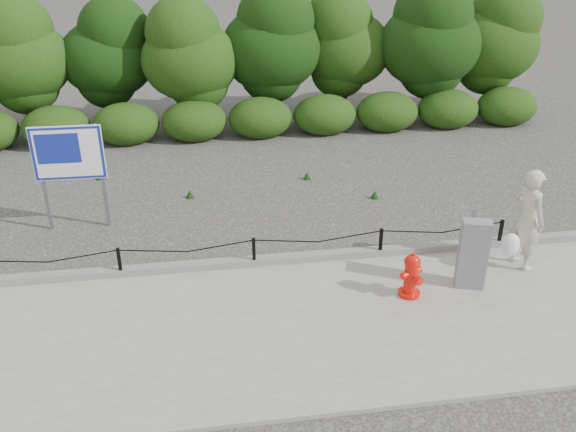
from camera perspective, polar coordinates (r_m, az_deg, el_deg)
The scene contains 9 objects.
ground at distance 11.84m, azimuth -3.16°, elevation -4.98°, with size 90.00×90.00×0.00m, color #2D2B28.
sidewalk at distance 10.18m, azimuth -2.00°, elevation -10.65°, with size 14.00×4.00×0.08m, color gray.
curb at distance 11.81m, azimuth -3.21°, elevation -4.24°, with size 14.00×0.22×0.14m, color slate.
chain_barrier at distance 11.61m, azimuth -3.22°, elevation -3.07°, with size 10.06×0.06×0.60m.
treeline at distance 19.35m, azimuth -5.81°, elevation 15.56°, with size 20.53×3.53×4.56m.
fire_hydrant at distance 10.94m, azimuth 11.46°, elevation -5.48°, with size 0.52×0.52×0.85m.
pedestrian at distance 12.18m, azimuth 21.44°, elevation -0.41°, with size 0.85×0.82×1.98m.
utility_cabinet at distance 11.34m, azimuth 16.90°, elevation -3.42°, with size 0.56×0.43×1.46m.
advertising_sign at distance 13.43m, azimuth -19.85°, elevation 5.15°, with size 1.45×0.13×2.32m.
Camera 1 is at (-0.88, -10.05, 6.21)m, focal length 38.00 mm.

